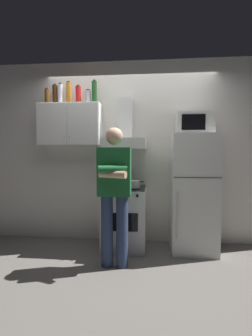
# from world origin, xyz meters

# --- Properties ---
(ground_plane) EXTENTS (7.00, 7.00, 0.00)m
(ground_plane) POSITION_xyz_m (0.00, 0.00, 0.00)
(ground_plane) COLOR slate
(back_wall_tiled) EXTENTS (4.80, 0.10, 2.70)m
(back_wall_tiled) POSITION_xyz_m (0.00, 0.60, 1.35)
(back_wall_tiled) COLOR silver
(back_wall_tiled) RESTS_ON ground_plane
(upper_cabinet) EXTENTS (0.90, 0.37, 0.60)m
(upper_cabinet) POSITION_xyz_m (-0.85, 0.37, 1.75)
(upper_cabinet) COLOR white
(stove_oven) EXTENTS (0.60, 0.62, 0.87)m
(stove_oven) POSITION_xyz_m (-0.05, 0.25, 0.43)
(stove_oven) COLOR white
(stove_oven) RESTS_ON ground_plane
(range_hood) EXTENTS (0.60, 0.44, 0.75)m
(range_hood) POSITION_xyz_m (-0.05, 0.38, 1.60)
(range_hood) COLOR white
(refrigerator) EXTENTS (0.60, 0.62, 1.60)m
(refrigerator) POSITION_xyz_m (0.90, 0.25, 0.80)
(refrigerator) COLOR white
(refrigerator) RESTS_ON ground_plane
(microwave) EXTENTS (0.48, 0.37, 0.28)m
(microwave) POSITION_xyz_m (0.90, 0.27, 1.74)
(microwave) COLOR silver
(microwave) RESTS_ON refrigerator
(person_standing) EXTENTS (0.38, 0.33, 1.64)m
(person_standing) POSITION_xyz_m (-0.10, -0.36, 0.90)
(person_standing) COLOR navy
(person_standing) RESTS_ON ground_plane
(cooking_pot) EXTENTS (0.29, 0.19, 0.10)m
(cooking_pot) POSITION_xyz_m (0.08, 0.13, 0.92)
(cooking_pot) COLOR #B7BABF
(cooking_pot) RESTS_ON stove_oven
(bottle_rum_dark) EXTENTS (0.08, 0.08, 0.29)m
(bottle_rum_dark) POSITION_xyz_m (-1.07, 0.36, 2.19)
(bottle_rum_dark) COLOR #47230F
(bottle_rum_dark) RESTS_ON upper_cabinet
(bottle_canister_steel) EXTENTS (0.09, 0.09, 0.21)m
(bottle_canister_steel) POSITION_xyz_m (-0.60, 0.41, 2.15)
(bottle_canister_steel) COLOR #B2B5BA
(bottle_canister_steel) RESTS_ON upper_cabinet
(bottle_vodka_clear) EXTENTS (0.07, 0.07, 0.30)m
(bottle_vodka_clear) POSITION_xyz_m (-0.99, 0.34, 2.19)
(bottle_vodka_clear) COLOR silver
(bottle_vodka_clear) RESTS_ON upper_cabinet
(bottle_soda_red) EXTENTS (0.08, 0.08, 0.27)m
(bottle_soda_red) POSITION_xyz_m (-0.73, 0.37, 2.18)
(bottle_soda_red) COLOR red
(bottle_soda_red) RESTS_ON upper_cabinet
(bottle_liquor_amber) EXTENTS (0.07, 0.07, 0.33)m
(bottle_liquor_amber) POSITION_xyz_m (-0.88, 0.39, 2.21)
(bottle_liquor_amber) COLOR #B7721E
(bottle_liquor_amber) RESTS_ON upper_cabinet
(bottle_beer_brown) EXTENTS (0.07, 0.07, 0.25)m
(bottle_beer_brown) POSITION_xyz_m (-1.21, 0.40, 2.17)
(bottle_beer_brown) COLOR brown
(bottle_beer_brown) RESTS_ON upper_cabinet
(bottle_wine_green) EXTENTS (0.07, 0.07, 0.34)m
(bottle_wine_green) POSITION_xyz_m (-0.50, 0.39, 2.21)
(bottle_wine_green) COLOR #19471E
(bottle_wine_green) RESTS_ON upper_cabinet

